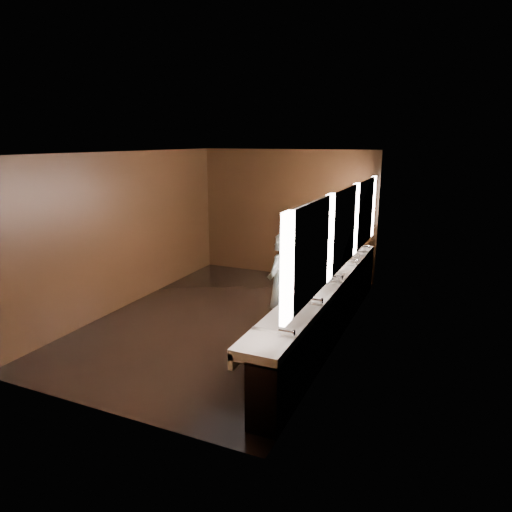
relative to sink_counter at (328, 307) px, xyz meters
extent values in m
plane|color=black|center=(-1.79, 0.00, -0.50)|extent=(6.00, 6.00, 0.00)
cube|color=#2D2D2B|center=(-1.79, 0.00, 2.30)|extent=(4.00, 6.00, 0.02)
cube|color=black|center=(-1.79, 3.00, 0.90)|extent=(4.00, 0.02, 2.80)
cube|color=black|center=(-1.79, -3.00, 0.90)|extent=(4.00, 0.02, 2.80)
cube|color=black|center=(-3.79, 0.00, 0.90)|extent=(0.02, 6.00, 2.80)
cube|color=black|center=(0.21, 0.00, 0.90)|extent=(0.02, 6.00, 2.80)
cube|color=black|center=(0.03, 0.00, -0.09)|extent=(0.36, 5.40, 0.81)
cube|color=white|center=(-0.07, 0.00, 0.35)|extent=(0.55, 5.40, 0.12)
cube|color=white|center=(-0.31, 0.00, 0.27)|extent=(0.06, 5.40, 0.18)
cylinder|color=silver|center=(0.12, -2.20, 0.49)|extent=(0.18, 0.04, 0.04)
cylinder|color=silver|center=(0.12, -1.10, 0.49)|extent=(0.18, 0.04, 0.04)
cylinder|color=silver|center=(0.12, 0.00, 0.49)|extent=(0.18, 0.04, 0.04)
cylinder|color=silver|center=(0.12, 1.10, 0.49)|extent=(0.18, 0.04, 0.04)
cylinder|color=silver|center=(0.12, 2.20, 0.49)|extent=(0.18, 0.04, 0.04)
cube|color=white|center=(0.18, -2.40, 1.25)|extent=(0.06, 0.22, 1.15)
cube|color=white|center=(0.19, -1.60, 1.25)|extent=(0.03, 1.32, 1.15)
cube|color=white|center=(0.18, -0.80, 1.25)|extent=(0.06, 0.23, 1.15)
cube|color=white|center=(0.19, 0.00, 1.25)|extent=(0.03, 1.32, 1.15)
cube|color=white|center=(0.18, 0.80, 1.25)|extent=(0.06, 0.23, 1.15)
cube|color=white|center=(0.19, 1.60, 1.25)|extent=(0.03, 1.32, 1.15)
cube|color=white|center=(0.18, 2.40, 1.25)|extent=(0.06, 0.22, 1.15)
imported|color=#96C2E0|center=(-0.73, -0.17, 0.31)|extent=(0.45, 0.63, 1.62)
cylinder|color=black|center=(-0.22, -0.46, -0.20)|extent=(0.49, 0.49, 0.60)
camera|label=1|loc=(1.65, -6.49, 2.49)|focal=32.00mm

